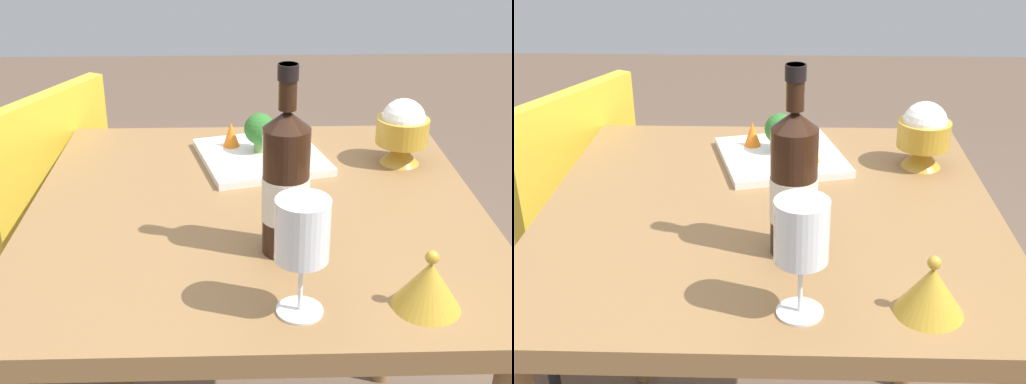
# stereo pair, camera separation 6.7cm
# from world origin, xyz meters

# --- Properties ---
(dining_table) EXTENTS (0.85, 0.85, 0.74)m
(dining_table) POSITION_xyz_m (0.00, 0.00, 0.65)
(dining_table) COLOR olive
(dining_table) RESTS_ON ground_plane
(chair_by_wall) EXTENTS (0.54, 0.54, 0.85)m
(chair_by_wall) POSITION_xyz_m (0.55, -0.39, 0.53)
(chair_by_wall) COLOR gold
(chair_by_wall) RESTS_ON ground_plane
(wine_bottle) EXTENTS (0.08, 0.08, 0.31)m
(wine_bottle) POSITION_xyz_m (-0.04, 0.16, 0.87)
(wine_bottle) COLOR black
(wine_bottle) RESTS_ON dining_table
(wine_glass) EXTENTS (0.08, 0.08, 0.18)m
(wine_glass) POSITION_xyz_m (-0.05, 0.33, 0.87)
(wine_glass) COLOR white
(wine_glass) RESTS_ON dining_table
(rice_bowl) EXTENTS (0.11, 0.11, 0.14)m
(rice_bowl) POSITION_xyz_m (-0.31, -0.20, 0.82)
(rice_bowl) COLOR gold
(rice_bowl) RESTS_ON dining_table
(rice_bowl_lid) EXTENTS (0.10, 0.10, 0.09)m
(rice_bowl_lid) POSITION_xyz_m (-0.24, 0.32, 0.78)
(rice_bowl_lid) COLOR gold
(rice_bowl_lid) RESTS_ON dining_table
(serving_plate) EXTENTS (0.31, 0.31, 0.02)m
(serving_plate) POSITION_xyz_m (-0.02, -0.22, 0.75)
(serving_plate) COLOR white
(serving_plate) RESTS_ON dining_table
(broccoli_floret) EXTENTS (0.07, 0.07, 0.09)m
(broccoli_floret) POSITION_xyz_m (-0.02, -0.23, 0.81)
(broccoli_floret) COLOR #729E4C
(broccoli_floret) RESTS_ON serving_plate
(carrot_garnish_left) EXTENTS (0.03, 0.03, 0.05)m
(carrot_garnish_left) POSITION_xyz_m (-0.08, -0.18, 0.79)
(carrot_garnish_left) COLOR orange
(carrot_garnish_left) RESTS_ON serving_plate
(carrot_garnish_right) EXTENTS (0.04, 0.04, 0.05)m
(carrot_garnish_right) POSITION_xyz_m (0.05, -0.26, 0.79)
(carrot_garnish_right) COLOR orange
(carrot_garnish_right) RESTS_ON serving_plate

